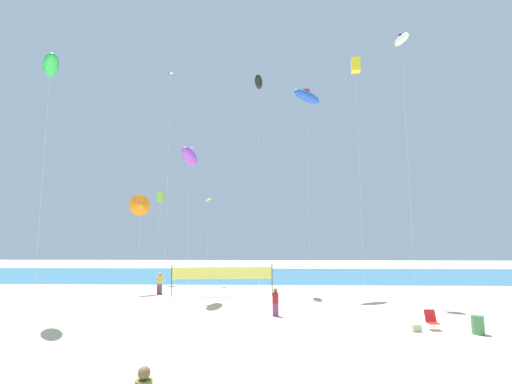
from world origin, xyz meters
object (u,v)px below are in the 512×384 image
object	(u,v)px
folding_beach_chair	(431,319)
kite_lime_box	(161,197)
kite_green_inflatable	(51,65)
kite_blue_inflatable	(307,97)
beachgoer_maroon_shirt	(275,301)
kite_yellow_box	(356,66)
kite_black_inflatable	(259,82)
kite_white_inflatable	(402,40)
kite_violet_inflatable	(190,157)
kite_black_diamond	(170,85)
trash_barrel	(478,325)
kite_orange_delta	(141,205)
kite_yellow_diamond	(208,201)
volleyball_net	(222,274)
beach_handbag	(417,328)
beachgoer_mustard_shirt	(160,282)

from	to	relation	value
folding_beach_chair	kite_lime_box	bearing A→B (deg)	145.13
kite_green_inflatable	kite_blue_inflatable	distance (m)	18.97
beachgoer_maroon_shirt	kite_green_inflatable	xyz separation A→B (m)	(-13.71, -0.28, 14.07)
kite_yellow_box	kite_black_inflatable	world-z (taller)	kite_black_inflatable
kite_lime_box	kite_white_inflatable	size ratio (longest dim) A/B	0.46
kite_violet_inflatable	kite_black_diamond	xyz separation A→B (m)	(-2.34, 2.53, 6.82)
kite_yellow_box	kite_white_inflatable	world-z (taller)	kite_white_inflatable
kite_lime_box	trash_barrel	bearing A→B (deg)	-42.91
kite_lime_box	kite_white_inflatable	distance (m)	25.50
kite_orange_delta	kite_white_inflatable	bearing A→B (deg)	-11.30
kite_violet_inflatable	kite_black_diamond	world-z (taller)	kite_black_diamond
trash_barrel	kite_white_inflatable	world-z (taller)	kite_white_inflatable
kite_yellow_box	kite_orange_delta	size ratio (longest dim) A/B	2.27
beachgoer_maroon_shirt	kite_violet_inflatable	world-z (taller)	kite_violet_inflatable
beachgoer_maroon_shirt	kite_blue_inflatable	bearing A→B (deg)	42.95
kite_yellow_diamond	kite_orange_delta	world-z (taller)	kite_yellow_diamond
kite_white_inflatable	kite_black_inflatable	bearing A→B (deg)	151.26
kite_white_inflatable	kite_violet_inflatable	bearing A→B (deg)	177.07
volleyball_net	kite_yellow_diamond	world-z (taller)	kite_yellow_diamond
beachgoer_maroon_shirt	kite_green_inflatable	world-z (taller)	kite_green_inflatable
beach_handbag	kite_violet_inflatable	size ratio (longest dim) A/B	0.04
beachgoer_mustard_shirt	kite_yellow_diamond	bearing A→B (deg)	-80.47
folding_beach_chair	volleyball_net	world-z (taller)	volleyball_net
beachgoer_mustard_shirt	kite_violet_inflatable	world-z (taller)	kite_violet_inflatable
beachgoer_mustard_shirt	kite_lime_box	world-z (taller)	kite_lime_box
trash_barrel	kite_violet_inflatable	bearing A→B (deg)	148.65
trash_barrel	kite_green_inflatable	bearing A→B (deg)	171.45
beach_handbag	kite_yellow_box	size ratio (longest dim) A/B	0.02
kite_violet_inflatable	kite_blue_inflatable	size ratio (longest dim) A/B	0.66
folding_beach_chair	kite_yellow_diamond	xyz separation A→B (m)	(-13.66, 17.26, 7.57)
kite_violet_inflatable	kite_lime_box	xyz separation A→B (m)	(-4.87, 9.46, -1.99)
beachgoer_maroon_shirt	kite_yellow_box	bearing A→B (deg)	14.23
kite_yellow_box	kite_orange_delta	world-z (taller)	kite_yellow_box
kite_yellow_diamond	trash_barrel	bearing A→B (deg)	-49.77
kite_orange_delta	kite_yellow_diamond	bearing A→B (deg)	48.97
kite_green_inflatable	beach_handbag	bearing A→B (deg)	-8.59
kite_blue_inflatable	kite_orange_delta	bearing A→B (deg)	178.86
volleyball_net	beach_handbag	size ratio (longest dim) A/B	19.34
volleyball_net	kite_green_inflatable	size ratio (longest dim) A/B	0.49
beachgoer_mustard_shirt	kite_green_inflatable	distance (m)	16.96
trash_barrel	kite_black_diamond	bearing A→B (deg)	146.12
kite_yellow_box	kite_black_inflatable	xyz separation A→B (m)	(-7.64, 4.85, 0.91)
kite_black_inflatable	kite_blue_inflatable	world-z (taller)	kite_black_inflatable
kite_lime_box	kite_orange_delta	xyz separation A→B (m)	(0.14, -6.15, -1.34)
beach_handbag	kite_yellow_diamond	xyz separation A→B (m)	(-12.74, 17.77, 7.88)
kite_green_inflatable	kite_orange_delta	distance (m)	12.39
kite_black_diamond	kite_blue_inflatable	xyz separation A→B (m)	(11.55, 0.51, -1.00)
kite_yellow_box	kite_white_inflatable	distance (m)	3.67
beachgoer_maroon_shirt	beachgoer_mustard_shirt	distance (m)	12.00
kite_green_inflatable	kite_black_inflatable	distance (m)	17.11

